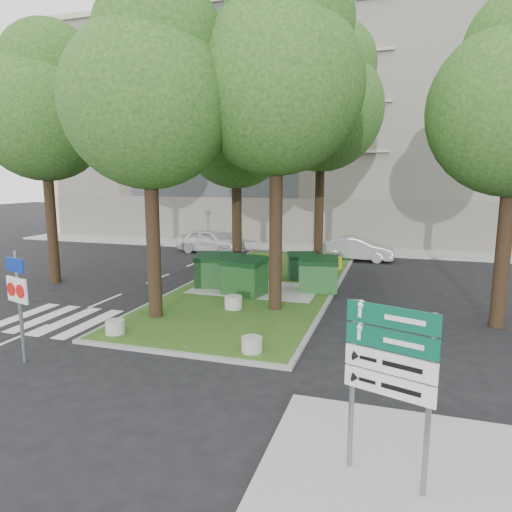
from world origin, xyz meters
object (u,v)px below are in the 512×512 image
at_px(traffic_sign_pole, 19,292).
at_px(directional_sign, 390,367).
at_px(tree_median_far, 324,97).
at_px(bollard_left, 115,327).
at_px(dumpster_d, 319,274).
at_px(bollard_right, 252,344).
at_px(tree_median_near_left, 151,86).
at_px(bollard_mid, 233,302).
at_px(tree_median_near_right, 280,69).
at_px(tree_median_mid, 239,122).
at_px(dumpster_a, 214,270).
at_px(litter_bin, 338,263).
at_px(dumpster_b, 244,276).
at_px(car_white, 211,241).
at_px(dumpster_c, 302,266).
at_px(tree_street_left, 45,103).
at_px(car_silver, 357,249).

height_order(traffic_sign_pole, directional_sign, traffic_sign_pole).
height_order(tree_median_far, bollard_left, tree_median_far).
height_order(dumpster_d, bollard_right, dumpster_d).
distance_m(tree_median_near_left, bollard_right, 8.25).
height_order(tree_median_near_left, bollard_right, tree_median_near_left).
bearing_deg(bollard_mid, directional_sign, -56.04).
relative_size(bollard_left, traffic_sign_pole, 0.19).
relative_size(tree_median_near_right, traffic_sign_pole, 4.02).
bearing_deg(tree_median_mid, dumpster_a, -99.09).
bearing_deg(tree_median_far, tree_median_mid, -136.85).
bearing_deg(dumpster_d, bollard_left, -133.55).
bearing_deg(litter_bin, bollard_mid, -108.17).
height_order(tree_median_near_left, dumpster_b, tree_median_near_left).
xyz_separation_m(tree_median_near_right, car_white, (-7.12, 10.94, -7.25)).
bearing_deg(dumpster_a, tree_median_near_right, -46.28).
distance_m(dumpster_c, dumpster_d, 2.26).
bearing_deg(tree_median_near_right, dumpster_a, 145.14).
xyz_separation_m(tree_street_left, dumpster_d, (11.41, 1.37, -6.85)).
distance_m(tree_street_left, car_silver, 16.96).
bearing_deg(car_white, tree_median_near_left, -156.88).
height_order(tree_street_left, dumpster_b, tree_street_left).
bearing_deg(car_silver, dumpster_a, 152.83).
bearing_deg(litter_bin, dumpster_d, -92.51).
xyz_separation_m(dumpster_b, dumpster_c, (1.60, 3.35, -0.14)).
xyz_separation_m(dumpster_c, traffic_sign_pole, (-4.86, -11.01, 1.14)).
height_order(tree_street_left, bollard_mid, tree_street_left).
relative_size(dumpster_d, bollard_right, 3.04).
height_order(dumpster_d, car_white, dumpster_d).
distance_m(tree_median_near_right, directional_sign, 10.98).
height_order(dumpster_c, directional_sign, directional_sign).
relative_size(tree_street_left, dumpster_c, 7.29).
bearing_deg(dumpster_c, tree_median_near_right, -108.46).
relative_size(tree_median_far, bollard_right, 21.80).
relative_size(tree_median_near_left, tree_median_mid, 1.05).
height_order(bollard_right, litter_bin, litter_bin).
relative_size(dumpster_a, traffic_sign_pole, 0.60).
xyz_separation_m(tree_street_left, car_silver, (12.23, 9.44, -6.99)).
bearing_deg(traffic_sign_pole, dumpster_a, 95.88).
distance_m(dumpster_a, dumpster_d, 4.29).
bearing_deg(tree_median_far, tree_median_near_left, -111.28).
xyz_separation_m(tree_median_near_right, tree_median_mid, (-3.00, 4.50, -1.01)).
distance_m(dumpster_a, bollard_right, 7.40).
distance_m(traffic_sign_pole, car_white, 17.25).
bearing_deg(dumpster_a, tree_median_far, 44.12).
bearing_deg(tree_street_left, dumpster_c, 18.01).
height_order(tree_median_far, tree_street_left, tree_median_far).
distance_m(tree_median_mid, dumpster_a, 6.56).
bearing_deg(traffic_sign_pole, dumpster_c, 83.15).
bearing_deg(car_silver, directional_sign, -170.46).
bearing_deg(dumpster_b, bollard_right, -56.11).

